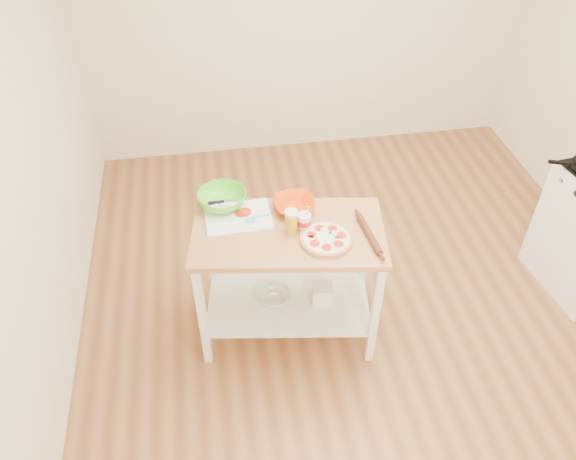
% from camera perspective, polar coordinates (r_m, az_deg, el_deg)
% --- Properties ---
extents(room_shell, '(4.04, 4.54, 2.74)m').
position_cam_1_polar(room_shell, '(3.25, 9.69, 7.84)').
color(room_shell, '#9C6239').
rests_on(room_shell, ground).
extents(prep_island, '(1.23, 0.79, 0.90)m').
position_cam_1_polar(prep_island, '(3.52, 0.02, -3.15)').
color(prep_island, '#BD834D').
rests_on(prep_island, ground).
extents(pizza, '(0.31, 0.31, 0.05)m').
position_cam_1_polar(pizza, '(3.28, 3.90, -0.89)').
color(pizza, tan).
rests_on(pizza, prep_island).
extents(cutting_board, '(0.41, 0.31, 0.04)m').
position_cam_1_polar(cutting_board, '(3.45, -5.14, 1.40)').
color(cutting_board, white).
rests_on(cutting_board, prep_island).
extents(spatula, '(0.15, 0.07, 0.01)m').
position_cam_1_polar(spatula, '(3.42, -3.29, 1.23)').
color(spatula, '#50CFB8').
rests_on(spatula, cutting_board).
extents(knife, '(0.27, 0.03, 0.01)m').
position_cam_1_polar(knife, '(3.56, -6.56, 2.87)').
color(knife, silver).
rests_on(knife, cutting_board).
extents(orange_bowl, '(0.27, 0.27, 0.06)m').
position_cam_1_polar(orange_bowl, '(3.49, 0.64, 2.57)').
color(orange_bowl, '#EF4104').
rests_on(orange_bowl, prep_island).
extents(green_bowl, '(0.34, 0.34, 0.09)m').
position_cam_1_polar(green_bowl, '(3.53, -6.70, 3.14)').
color(green_bowl, '#59DF2B').
rests_on(green_bowl, prep_island).
extents(beer_pint, '(0.08, 0.08, 0.16)m').
position_cam_1_polar(beer_pint, '(3.29, 0.33, 0.87)').
color(beer_pint, gold).
rests_on(beer_pint, prep_island).
extents(yogurt_tub, '(0.08, 0.08, 0.18)m').
position_cam_1_polar(yogurt_tub, '(3.34, 1.65, 0.89)').
color(yogurt_tub, white).
rests_on(yogurt_tub, prep_island).
extents(rolling_pin, '(0.07, 0.35, 0.04)m').
position_cam_1_polar(rolling_pin, '(3.33, 8.23, -0.41)').
color(rolling_pin, '#5C3115').
rests_on(rolling_pin, prep_island).
extents(shelf_glass_bowl, '(0.24, 0.24, 0.07)m').
position_cam_1_polar(shelf_glass_bowl, '(3.79, -1.35, -6.81)').
color(shelf_glass_bowl, silver).
rests_on(shelf_glass_bowl, prep_island).
extents(shelf_bin, '(0.15, 0.15, 0.13)m').
position_cam_1_polar(shelf_bin, '(3.78, 3.50, -6.37)').
color(shelf_bin, white).
rests_on(shelf_bin, prep_island).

